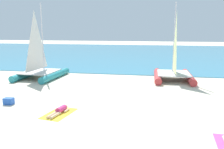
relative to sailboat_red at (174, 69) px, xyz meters
name	(u,v)px	position (x,y,z in m)	size (l,w,h in m)	color
ground_plane	(122,78)	(-4.16, 0.21, -0.92)	(120.00, 120.00, 0.00)	beige
ocean_water	(140,53)	(-4.16, 21.46, -0.89)	(120.00, 40.00, 0.05)	teal
sailboat_red	(174,69)	(0.00, 0.00, 0.00)	(3.10, 4.78, 6.17)	#CC3838
sailboat_teal	(40,67)	(-10.89, -1.19, 0.00)	(3.21, 4.85, 6.17)	teal
towel_left	(59,114)	(-6.00, -9.08, -0.91)	(1.10, 1.90, 0.01)	yellow
sunbather_left	(60,111)	(-5.99, -9.01, -0.79)	(0.66, 1.57, 0.30)	#D83372
cooler_box	(9,101)	(-9.30, -8.16, -0.74)	(0.50, 0.36, 0.36)	blue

